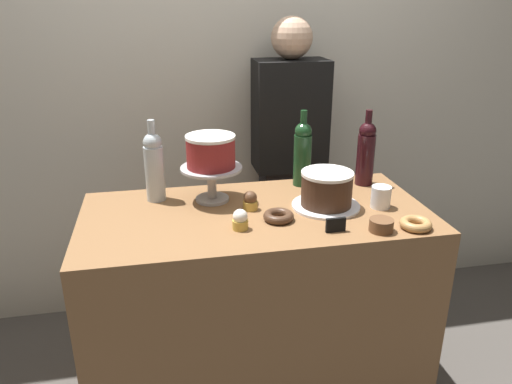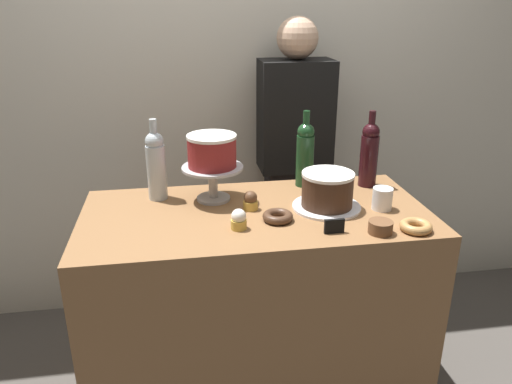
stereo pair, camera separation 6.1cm
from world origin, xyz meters
name	(u,v)px [view 1 (the left image)]	position (x,y,z in m)	size (l,w,h in m)	color
back_wall	(222,76)	(0.00, 0.90, 1.30)	(6.00, 0.05, 2.60)	beige
display_counter	(256,313)	(0.00, 0.00, 0.46)	(1.31, 0.65, 0.92)	brown
cake_stand_pedestal	(212,178)	(-0.15, 0.15, 1.02)	(0.24, 0.24, 0.14)	#B2B2B7
white_layer_cake	(211,151)	(-0.15, 0.15, 1.12)	(0.19, 0.19, 0.13)	maroon
silver_serving_platter	(326,206)	(0.27, -0.01, 0.93)	(0.26, 0.26, 0.01)	white
chocolate_round_cake	(327,188)	(0.27, -0.01, 1.00)	(0.20, 0.20, 0.13)	#3D2619
wine_bottle_clear	(154,165)	(-0.37, 0.20, 1.06)	(0.08, 0.08, 0.33)	#B2BCC1
wine_bottle_dark_red	(366,152)	(0.52, 0.21, 1.06)	(0.08, 0.08, 0.33)	black
wine_bottle_green	(303,153)	(0.25, 0.25, 1.06)	(0.08, 0.08, 0.33)	#193D1E
cupcake_chocolate	(250,201)	(-0.02, 0.03, 0.95)	(0.06, 0.06, 0.07)	gold
cupcake_vanilla	(240,220)	(-0.08, -0.14, 0.95)	(0.06, 0.06, 0.07)	gold
donut_chocolate	(279,216)	(0.07, -0.09, 0.94)	(0.11, 0.11, 0.03)	#472D1E
donut_maple	(416,224)	(0.52, -0.25, 0.94)	(0.11, 0.11, 0.03)	#B27F47
cookie_stack	(381,225)	(0.39, -0.25, 0.94)	(0.08, 0.08, 0.04)	brown
price_sign_chalkboard	(336,225)	(0.24, -0.22, 0.95)	(0.07, 0.01, 0.05)	black
coffee_cup_ceramic	(381,197)	(0.48, -0.05, 0.96)	(0.08, 0.08, 0.08)	white
barista_figure	(289,169)	(0.31, 0.69, 0.84)	(0.36, 0.22, 1.60)	black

